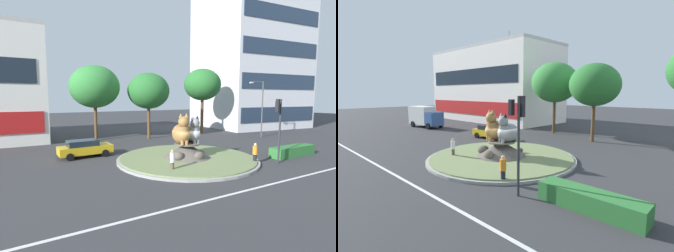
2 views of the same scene
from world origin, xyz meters
The scene contains 15 objects.
ground_plane centered at (0.00, 0.00, 0.00)m, with size 160.00×160.00×0.00m, color #333335.
lane_centreline centered at (0.00, -7.60, 0.00)m, with size 112.00×0.20×0.01m, color silver.
roundabout_island centered at (-0.01, -0.01, 0.39)m, with size 11.71×11.71×1.45m.
cat_statue_tabby centered at (-0.56, -0.02, 2.38)m, with size 2.09×2.65×2.54m.
cat_statue_grey centered at (0.55, 0.08, 2.29)m, with size 1.52×2.33×2.30m.
traffic_light_mast centered at (5.65, -4.44, 3.74)m, with size 0.71×0.58×5.12m.
office_tower centered at (24.86, 16.57, 12.99)m, with size 17.90×16.60×25.98m.
clipped_hedge_strip centered at (9.10, -3.46, 0.45)m, with size 4.89×1.20×0.90m, color #2D7033.
broadleaf_tree_behind_island centered at (2.09, 11.77, 6.07)m, with size 5.28×5.28×8.34m.
second_tree_near_tower centered at (-4.12, 13.76, 6.54)m, with size 5.97×5.97×9.10m.
third_tree_left centered at (11.01, 12.38, 7.10)m, with size 5.35×5.35×9.41m.
streetlight_arm centered at (15.44, 5.56, 4.28)m, with size 2.16×0.50×7.37m.
pedestrian_white_shirt centered at (-2.97, -2.58, 0.87)m, with size 0.33×0.33×1.64m.
pedestrian_orange_shirt centered at (3.90, -3.77, 0.88)m, with size 0.38×0.38×1.67m.
sedan_on_far_lane centered at (-7.21, 5.47, 0.80)m, with size 4.61×2.21×1.51m.
Camera 1 is at (-11.82, -17.40, 5.18)m, focal length 27.18 mm.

